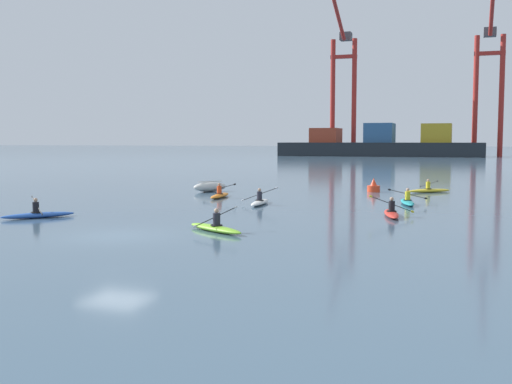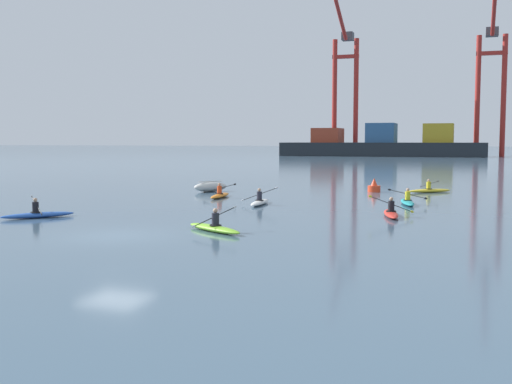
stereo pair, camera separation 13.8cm
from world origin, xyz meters
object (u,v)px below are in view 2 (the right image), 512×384
object	(u,v)px
container_barge	(382,145)
capsized_dinghy	(210,187)
channel_buoy	(374,187)
kayak_lime	(214,227)
kayak_teal	(407,202)
kayak_red	(391,213)
gantry_crane_west_mid	(491,73)
kayak_white	(260,202)
kayak_yellow	(430,190)
kayak_blue	(38,214)
gantry_crane_west	(345,79)
kayak_orange	(220,195)

from	to	relation	value
container_barge	capsized_dinghy	size ratio (longest dim) A/B	17.11
channel_buoy	kayak_lime	world-z (taller)	kayak_lime
channel_buoy	kayak_teal	size ratio (longest dim) A/B	0.29
kayak_red	gantry_crane_west_mid	bearing A→B (deg)	86.23
gantry_crane_west_mid	kayak_lime	bearing A→B (deg)	-96.22
kayak_white	kayak_yellow	xyz separation A→B (m)	(8.69, 11.75, 0.00)
kayak_teal	kayak_lime	distance (m)	14.73
channel_buoy	gantry_crane_west_mid	bearing A→B (deg)	84.28
kayak_white	kayak_teal	world-z (taller)	kayak_white
kayak_blue	kayak_lime	bearing A→B (deg)	-8.16
gantry_crane_west	kayak_teal	size ratio (longest dim) A/B	10.70
kayak_white	kayak_red	xyz separation A→B (m)	(7.73, -3.13, 0.00)
kayak_lime	kayak_red	xyz separation A→B (m)	(6.13, 7.33, -0.00)
capsized_dinghy	kayak_blue	world-z (taller)	kayak_blue
gantry_crane_west	kayak_lime	bearing A→B (deg)	-81.40
container_barge	gantry_crane_west_mid	xyz separation A→B (m)	(23.82, 5.85, 16.52)
kayak_white	channel_buoy	bearing A→B (deg)	65.92
capsized_dinghy	kayak_lime	world-z (taller)	kayak_lime
container_barge	gantry_crane_west_mid	bearing A→B (deg)	13.79
container_barge	kayak_orange	bearing A→B (deg)	-87.87
kayak_yellow	kayak_blue	bearing A→B (deg)	-128.79
gantry_crane_west_mid	kayak_orange	world-z (taller)	gantry_crane_west_mid
kayak_white	kayak_blue	xyz separation A→B (m)	(-8.05, -9.07, 0.00)
gantry_crane_west_mid	container_barge	bearing A→B (deg)	-166.21
kayak_red	kayak_orange	xyz separation A→B (m)	(-11.54, 6.43, 0.00)
channel_buoy	kayak_lime	distance (m)	21.69
gantry_crane_west_mid	kayak_red	world-z (taller)	gantry_crane_west_mid
channel_buoy	kayak_teal	xyz separation A→B (m)	(3.06, -8.15, -0.19)
channel_buoy	kayak_white	distance (m)	12.02
channel_buoy	kayak_yellow	size ratio (longest dim) A/B	0.33
channel_buoy	kayak_orange	world-z (taller)	channel_buoy
kayak_lime	capsized_dinghy	bearing A→B (deg)	113.66
kayak_white	capsized_dinghy	bearing A→B (deg)	130.06
kayak_lime	kayak_orange	distance (m)	14.78
container_barge	kayak_yellow	xyz separation A→B (m)	(16.64, -102.80, -2.44)
kayak_white	container_barge	bearing A→B (deg)	93.97
kayak_lime	kayak_orange	world-z (taller)	kayak_lime
kayak_teal	kayak_blue	bearing A→B (deg)	-143.39
container_barge	capsized_dinghy	bearing A→B (deg)	-89.08
kayak_white	kayak_red	bearing A→B (deg)	-22.02
channel_buoy	kayak_white	size ratio (longest dim) A/B	0.29
channel_buoy	kayak_blue	distance (m)	23.87
gantry_crane_west	channel_buoy	distance (m)	113.76
capsized_dinghy	kayak_white	bearing A→B (deg)	-49.94
gantry_crane_west_mid	kayak_red	distance (m)	125.23
kayak_lime	kayak_orange	xyz separation A→B (m)	(-5.41, 13.76, 0.00)
kayak_white	kayak_lime	size ratio (longest dim) A/B	1.08
capsized_dinghy	channel_buoy	size ratio (longest dim) A/B	2.75
channel_buoy	kayak_blue	bearing A→B (deg)	-122.87
channel_buoy	kayak_orange	size ratio (longest dim) A/B	0.29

